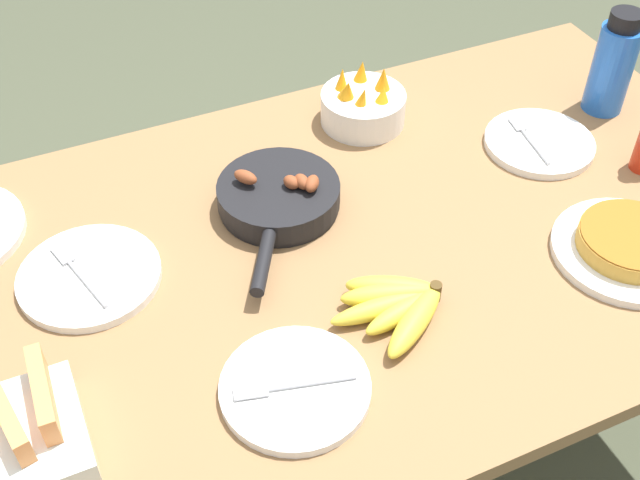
{
  "coord_description": "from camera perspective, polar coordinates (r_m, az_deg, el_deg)",
  "views": [
    {
      "loc": [
        -0.4,
        -0.9,
        1.68
      ],
      "look_at": [
        0.0,
        0.0,
        0.73
      ],
      "focal_mm": 45.0,
      "sensor_mm": 36.0,
      "label": 1
    }
  ],
  "objects": [
    {
      "name": "water_bottle",
      "position": [
        1.77,
        20.12,
        11.63
      ],
      "size": [
        0.08,
        0.08,
        0.22
      ],
      "color": "blue",
      "rests_on": "dining_table"
    },
    {
      "name": "empty_plate_mid_edge",
      "position": [
        1.2,
        -1.79,
        -10.49
      ],
      "size": [
        0.22,
        0.22,
        0.02
      ],
      "color": "white",
      "rests_on": "dining_table"
    },
    {
      "name": "dining_table",
      "position": [
        1.45,
        -0.0,
        -3.16
      ],
      "size": [
        1.78,
        0.95,
        0.7
      ],
      "color": "olive",
      "rests_on": "ground_plane"
    },
    {
      "name": "frittata_plate_center",
      "position": [
        1.47,
        21.12,
        -0.37
      ],
      "size": [
        0.26,
        0.26,
        0.05
      ],
      "color": "white",
      "rests_on": "dining_table"
    },
    {
      "name": "empty_plate_far_right",
      "position": [
        1.39,
        -16.09,
        -2.48
      ],
      "size": [
        0.24,
        0.24,
        0.02
      ],
      "color": "white",
      "rests_on": "dining_table"
    },
    {
      "name": "fruit_bowl_mango",
      "position": [
        1.67,
        3.07,
        9.56
      ],
      "size": [
        0.17,
        0.17,
        0.12
      ],
      "color": "white",
      "rests_on": "dining_table"
    },
    {
      "name": "banana_bunch",
      "position": [
        1.29,
        5.56,
        -4.55
      ],
      "size": [
        0.2,
        0.2,
        0.04
      ],
      "color": "yellow",
      "rests_on": "dining_table"
    },
    {
      "name": "empty_plate_near_front",
      "position": [
        1.67,
        15.32,
        6.68
      ],
      "size": [
        0.22,
        0.22,
        0.02
      ],
      "color": "white",
      "rests_on": "dining_table"
    },
    {
      "name": "ground_plane",
      "position": [
        1.95,
        -0.0,
        -15.65
      ],
      "size": [
        14.0,
        14.0,
        0.0
      ],
      "primitive_type": "plane",
      "color": "#474C38"
    },
    {
      "name": "skillet",
      "position": [
        1.46,
        -2.97,
        3.05
      ],
      "size": [
        0.25,
        0.33,
        0.08
      ],
      "rotation": [
        0.0,
        0.0,
        4.19
      ],
      "color": "black",
      "rests_on": "dining_table"
    }
  ]
}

